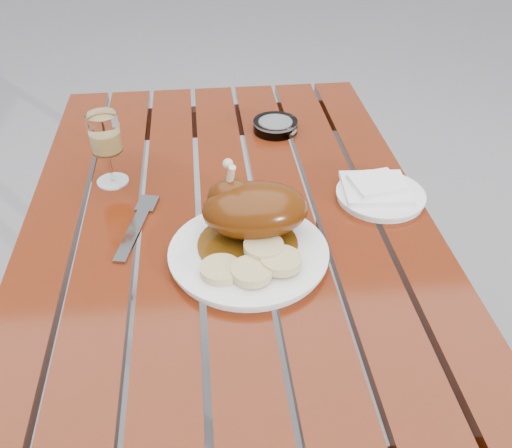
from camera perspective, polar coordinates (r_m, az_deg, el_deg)
The scene contains 11 objects.
ground at distance 1.70m, azimuth -2.10°, elevation -19.47°, with size 60.00×60.00×0.00m, color slate.
table at distance 1.41m, azimuth -2.45°, elevation -10.94°, with size 0.80×1.20×0.75m, color maroon.
dinner_plate at distance 1.02m, azimuth -0.75°, elevation -3.00°, with size 0.29×0.29×0.02m, color white.
roast_duck at distance 1.03m, azimuth -0.45°, elevation 1.45°, with size 0.20×0.19×0.14m.
bread_dumplings at distance 0.97m, azimuth -0.17°, elevation -3.84°, with size 0.17×0.12×0.03m.
wine_glass at distance 1.23m, azimuth -14.65°, elevation 7.22°, with size 0.07×0.07×0.16m, color #E4BE68.
side_plate at distance 1.20m, azimuth 12.33°, elevation 2.79°, with size 0.18×0.18×0.01m, color white.
napkin at distance 1.20m, azimuth 11.82°, elevation 3.55°, with size 0.13×0.12×0.01m, color white.
ashtray at distance 1.43m, azimuth 1.95°, elevation 9.78°, with size 0.11×0.11×0.03m, color #B2B7BC.
fork at distance 1.11m, azimuth -12.03°, elevation -0.56°, with size 0.02×0.19×0.01m, color gray.
knife at distance 1.10m, azimuth 2.39°, elevation -0.15°, with size 0.02×0.23×0.01m, color gray.
Camera 1 is at (-0.04, -0.95, 1.41)m, focal length 40.00 mm.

